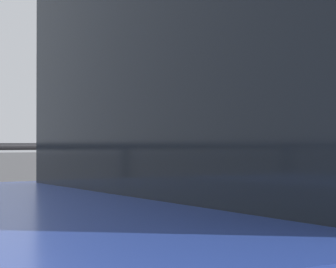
# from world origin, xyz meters

# --- Properties ---
(parking_meter) EXTENTS (0.16, 0.17, 1.43)m
(parking_meter) POSITION_xyz_m (-0.23, 0.33, 1.17)
(parking_meter) COLOR slate
(parking_meter) RESTS_ON sidewalk_curb
(pedestrian_at_meter) EXTENTS (0.62, 0.63, 1.74)m
(pedestrian_at_meter) POSITION_xyz_m (0.39, 0.53, 1.15)
(pedestrian_at_meter) COLOR #1E233F
(pedestrian_at_meter) RESTS_ON sidewalk_curb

